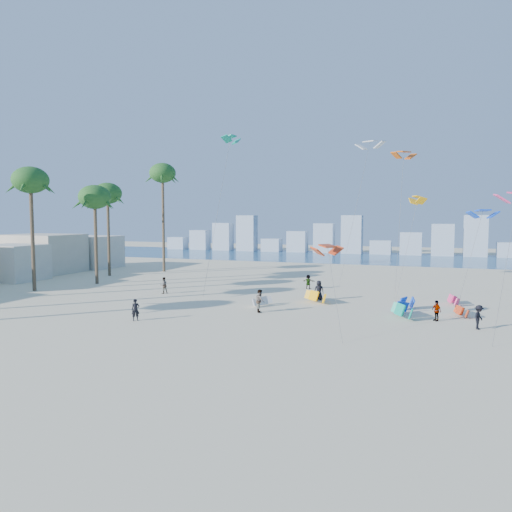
% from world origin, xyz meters
% --- Properties ---
extents(ground, '(220.00, 220.00, 0.00)m').
position_xyz_m(ground, '(0.00, 0.00, 0.00)').
color(ground, beige).
rests_on(ground, ground).
extents(ocean, '(220.00, 220.00, 0.00)m').
position_xyz_m(ocean, '(0.00, 72.00, 0.01)').
color(ocean, navy).
rests_on(ocean, ground).
extents(kitesurfer_near, '(0.74, 0.69, 1.69)m').
position_xyz_m(kitesurfer_near, '(-3.59, 6.98, 0.85)').
color(kitesurfer_near, black).
rests_on(kitesurfer_near, ground).
extents(kitesurfer_mid, '(1.04, 1.14, 1.91)m').
position_xyz_m(kitesurfer_mid, '(4.30, 13.42, 0.95)').
color(kitesurfer_mid, gray).
rests_on(kitesurfer_mid, ground).
extents(kitesurfers_far, '(35.87, 15.70, 1.92)m').
position_xyz_m(kitesurfers_far, '(10.18, 19.63, 0.86)').
color(kitesurfers_far, black).
rests_on(kitesurfers_far, ground).
extents(grounded_kites, '(17.92, 10.78, 1.01)m').
position_xyz_m(grounded_kites, '(13.34, 17.95, 0.47)').
color(grounded_kites, silver).
rests_on(grounded_kites, ground).
extents(flying_kites, '(33.59, 28.98, 17.36)m').
position_xyz_m(flying_kites, '(14.49, 23.36, 11.96)').
color(flying_kites, red).
rests_on(flying_kites, ground).
extents(palm_row, '(8.75, 44.80, 15.78)m').
position_xyz_m(palm_row, '(-21.92, 16.18, 11.40)').
color(palm_row, brown).
rests_on(palm_row, ground).
extents(distant_skyline, '(85.00, 3.00, 8.40)m').
position_xyz_m(distant_skyline, '(-1.19, 82.00, 3.09)').
color(distant_skyline, '#9EADBF').
rests_on(distant_skyline, ground).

